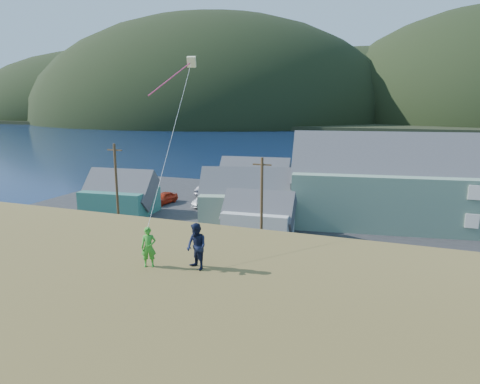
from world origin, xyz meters
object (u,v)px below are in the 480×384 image
(shed_teal, at_px, (120,194))
(shed_palegreen_near, at_px, (247,199))
(shed_white, at_px, (259,216))
(kite_flyer_green, at_px, (149,247))
(shed_palegreen_far, at_px, (254,178))
(kite_flyer_navy, at_px, (197,247))
(lodge, at_px, (457,185))
(wharf, at_px, (302,179))

(shed_teal, bearing_deg, shed_palegreen_near, 0.04)
(shed_white, xyz_separation_m, kite_flyer_green, (4.04, -26.37, 5.79))
(shed_palegreen_near, bearing_deg, shed_palegreen_far, 90.14)
(shed_teal, relative_size, shed_palegreen_near, 0.77)
(shed_palegreen_far, xyz_separation_m, kite_flyer_navy, (12.24, -43.92, 5.48))
(shed_palegreen_near, xyz_separation_m, shed_palegreen_far, (-3.61, 13.71, -0.21))
(shed_teal, height_order, kite_flyer_navy, kite_flyer_navy)
(lodge, xyz_separation_m, shed_palegreen_far, (-25.21, 7.61, -2.11))
(shed_white, height_order, kite_flyer_green, kite_flyer_green)
(shed_teal, height_order, shed_palegreen_near, shed_palegreen_near)
(kite_flyer_green, xyz_separation_m, kite_flyer_navy, (1.80, 0.40, 0.11))
(wharf, relative_size, lodge, 0.72)
(shed_white, relative_size, kite_flyer_green, 4.82)
(kite_flyer_green, bearing_deg, lodge, 42.18)
(lodge, bearing_deg, shed_teal, -177.06)
(shed_palegreen_near, relative_size, kite_flyer_navy, 6.60)
(shed_palegreen_near, height_order, kite_flyer_navy, kite_flyer_navy)
(shed_white, height_order, shed_palegreen_far, shed_palegreen_far)
(lodge, height_order, shed_palegreen_near, lodge)
(shed_palegreen_near, bearing_deg, kite_flyer_green, -92.06)
(lodge, height_order, shed_palegreen_far, lodge)
(shed_palegreen_near, distance_m, kite_flyer_navy, 31.85)
(shed_teal, height_order, shed_palegreen_far, shed_palegreen_far)
(shed_white, bearing_deg, shed_palegreen_near, 119.04)
(shed_palegreen_near, bearing_deg, shed_teal, 171.07)
(shed_teal, bearing_deg, wharf, 55.91)
(shed_palegreen_far, height_order, kite_flyer_green, kite_flyer_green)
(wharf, relative_size, shed_teal, 2.92)
(shed_palegreen_far, bearing_deg, lodge, -23.26)
(wharf, xyz_separation_m, shed_palegreen_near, (-0.39, -28.01, 2.36))
(wharf, relative_size, shed_palegreen_near, 2.25)
(kite_flyer_navy, bearing_deg, shed_teal, 160.03)
(lodge, distance_m, shed_palegreen_far, 26.42)
(lodge, relative_size, shed_white, 4.85)
(lodge, height_order, kite_flyer_navy, lodge)
(lodge, xyz_separation_m, shed_teal, (-37.22, -7.66, -2.24))
(shed_palegreen_far, bearing_deg, kite_flyer_green, -83.20)
(wharf, distance_m, shed_palegreen_near, 28.11)
(kite_flyer_green, relative_size, kite_flyer_navy, 0.88)
(wharf, relative_size, kite_flyer_green, 16.94)
(shed_teal, distance_m, kite_flyer_navy, 37.94)
(wharf, bearing_deg, kite_flyer_green, -83.74)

